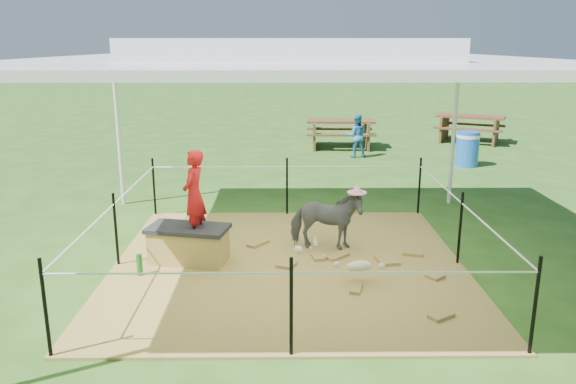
{
  "coord_description": "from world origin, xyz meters",
  "views": [
    {
      "loc": [
        -0.08,
        -6.95,
        2.85
      ],
      "look_at": [
        0.0,
        0.6,
        0.85
      ],
      "focal_mm": 35.0,
      "sensor_mm": 36.0,
      "label": 1
    }
  ],
  "objects_px": {
    "foal": "(359,264)",
    "trash_barrel": "(467,149)",
    "pony": "(326,220)",
    "picnic_table_near": "(340,134)",
    "woman": "(194,187)",
    "distant_person": "(356,136)",
    "straw_bale": "(189,246)",
    "green_bottle": "(139,265)",
    "picnic_table_far": "(470,129)"
  },
  "relations": [
    {
      "from": "pony",
      "to": "picnic_table_far",
      "type": "xyz_separation_m",
      "value": [
        4.98,
        9.1,
        -0.06
      ]
    },
    {
      "from": "foal",
      "to": "distant_person",
      "type": "distance_m",
      "value": 8.04
    },
    {
      "from": "foal",
      "to": "trash_barrel",
      "type": "xyz_separation_m",
      "value": [
        3.49,
        6.84,
        0.14
      ]
    },
    {
      "from": "pony",
      "to": "trash_barrel",
      "type": "relative_size",
      "value": 1.22
    },
    {
      "from": "straw_bale",
      "to": "pony",
      "type": "distance_m",
      "value": 1.92
    },
    {
      "from": "foal",
      "to": "picnic_table_near",
      "type": "xyz_separation_m",
      "value": [
        0.7,
        9.35,
        0.11
      ]
    },
    {
      "from": "green_bottle",
      "to": "picnic_table_near",
      "type": "distance_m",
      "value": 9.72
    },
    {
      "from": "trash_barrel",
      "to": "pony",
      "type": "bearing_deg",
      "value": -123.84
    },
    {
      "from": "woman",
      "to": "picnic_table_near",
      "type": "xyz_separation_m",
      "value": [
        2.78,
        8.64,
        -0.66
      ]
    },
    {
      "from": "trash_barrel",
      "to": "distant_person",
      "type": "relative_size",
      "value": 0.75
    },
    {
      "from": "green_bottle",
      "to": "distant_person",
      "type": "relative_size",
      "value": 0.25
    },
    {
      "from": "distant_person",
      "to": "woman",
      "type": "bearing_deg",
      "value": 66.38
    },
    {
      "from": "picnic_table_near",
      "to": "pony",
      "type": "bearing_deg",
      "value": -94.76
    },
    {
      "from": "green_bottle",
      "to": "picnic_table_far",
      "type": "xyz_separation_m",
      "value": [
        7.39,
        9.98,
        0.23
      ]
    },
    {
      "from": "trash_barrel",
      "to": "distant_person",
      "type": "height_order",
      "value": "distant_person"
    },
    {
      "from": "trash_barrel",
      "to": "distant_person",
      "type": "bearing_deg",
      "value": 155.64
    },
    {
      "from": "foal",
      "to": "trash_barrel",
      "type": "bearing_deg",
      "value": 50.88
    },
    {
      "from": "picnic_table_near",
      "to": "picnic_table_far",
      "type": "distance_m",
      "value": 4.06
    },
    {
      "from": "trash_barrel",
      "to": "picnic_table_near",
      "type": "height_order",
      "value": "trash_barrel"
    },
    {
      "from": "green_bottle",
      "to": "straw_bale",
      "type": "bearing_deg",
      "value": 39.29
    },
    {
      "from": "woman",
      "to": "picnic_table_near",
      "type": "distance_m",
      "value": 9.1
    },
    {
      "from": "trash_barrel",
      "to": "picnic_table_near",
      "type": "xyz_separation_m",
      "value": [
        -2.79,
        2.51,
        -0.02
      ]
    },
    {
      "from": "foal",
      "to": "picnic_table_near",
      "type": "distance_m",
      "value": 9.38
    },
    {
      "from": "straw_bale",
      "to": "woman",
      "type": "bearing_deg",
      "value": -0.0
    },
    {
      "from": "foal",
      "to": "green_bottle",
      "type": "bearing_deg",
      "value": 162.32
    },
    {
      "from": "woman",
      "to": "pony",
      "type": "height_order",
      "value": "woman"
    },
    {
      "from": "distant_person",
      "to": "picnic_table_far",
      "type": "bearing_deg",
      "value": -149.16
    },
    {
      "from": "trash_barrel",
      "to": "foal",
      "type": "bearing_deg",
      "value": -117.04
    },
    {
      "from": "picnic_table_near",
      "to": "distant_person",
      "type": "distance_m",
      "value": 1.41
    },
    {
      "from": "green_bottle",
      "to": "foal",
      "type": "distance_m",
      "value": 2.74
    },
    {
      "from": "straw_bale",
      "to": "picnic_table_near",
      "type": "relative_size",
      "value": 0.52
    },
    {
      "from": "straw_bale",
      "to": "pony",
      "type": "height_order",
      "value": "pony"
    },
    {
      "from": "green_bottle",
      "to": "pony",
      "type": "distance_m",
      "value": 2.58
    },
    {
      "from": "picnic_table_near",
      "to": "trash_barrel",
      "type": "bearing_deg",
      "value": -39.66
    },
    {
      "from": "woman",
      "to": "pony",
      "type": "distance_m",
      "value": 1.91
    },
    {
      "from": "distant_person",
      "to": "trash_barrel",
      "type": "bearing_deg",
      "value": 154.83
    },
    {
      "from": "woman",
      "to": "foal",
      "type": "height_order",
      "value": "woman"
    },
    {
      "from": "picnic_table_far",
      "to": "green_bottle",
      "type": "bearing_deg",
      "value": -101.01
    },
    {
      "from": "straw_bale",
      "to": "green_bottle",
      "type": "xyz_separation_m",
      "value": [
        -0.55,
        -0.45,
        -0.08
      ]
    },
    {
      "from": "woman",
      "to": "picnic_table_far",
      "type": "xyz_separation_m",
      "value": [
        6.74,
        9.53,
        -0.66
      ]
    },
    {
      "from": "distant_person",
      "to": "straw_bale",
      "type": "bearing_deg",
      "value": 65.71
    },
    {
      "from": "picnic_table_near",
      "to": "distant_person",
      "type": "height_order",
      "value": "distant_person"
    },
    {
      "from": "trash_barrel",
      "to": "picnic_table_far",
      "type": "bearing_deg",
      "value": 71.05
    },
    {
      "from": "picnic_table_near",
      "to": "picnic_table_far",
      "type": "xyz_separation_m",
      "value": [
        3.96,
        0.9,
        0.01
      ]
    },
    {
      "from": "foal",
      "to": "picnic_table_far",
      "type": "bearing_deg",
      "value": 53.46
    },
    {
      "from": "pony",
      "to": "picnic_table_near",
      "type": "distance_m",
      "value": 8.27
    },
    {
      "from": "trash_barrel",
      "to": "picnic_table_near",
      "type": "relative_size",
      "value": 0.44
    },
    {
      "from": "straw_bale",
      "to": "distant_person",
      "type": "relative_size",
      "value": 0.88
    },
    {
      "from": "pony",
      "to": "straw_bale",
      "type": "bearing_deg",
      "value": 110.0
    },
    {
      "from": "straw_bale",
      "to": "trash_barrel",
      "type": "bearing_deg",
      "value": 47.21
    }
  ]
}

